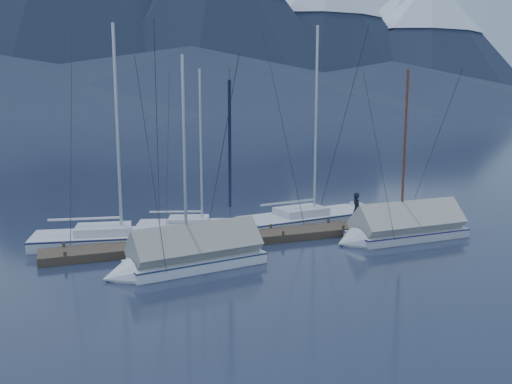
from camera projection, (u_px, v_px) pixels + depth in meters
The scene contains 10 objects.
ground at pixel (274, 253), 22.12m from camera, with size 1000.00×1000.00×0.00m, color black.
mountain_range at pixel (60, 18), 354.40m from camera, with size 877.00×584.00×150.50m.
dock at pixel (256, 239), 23.94m from camera, with size 18.00×1.50×0.54m.
mooring_posts at pixel (245, 234), 23.73m from camera, with size 15.12×1.52×0.35m.
sailboat_open_left at pixel (135, 239), 23.65m from camera, with size 7.98×3.72×10.20m.
sailboat_open_mid at pixel (211, 228), 25.85m from camera, with size 6.53×3.63×8.33m.
sailboat_open_right at pixel (323, 218), 27.76m from camera, with size 8.30×3.68×10.65m.
sailboat_covered_near at pixel (398, 230), 24.20m from camera, with size 6.42×2.75×8.26m.
sailboat_covered_far at pixel (184, 258), 19.95m from camera, with size 6.28×2.87×8.50m.
person at pixel (357, 209), 25.44m from camera, with size 0.56×0.37×1.54m, color black.
Camera 1 is at (-8.37, -19.70, 6.17)m, focal length 38.00 mm.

